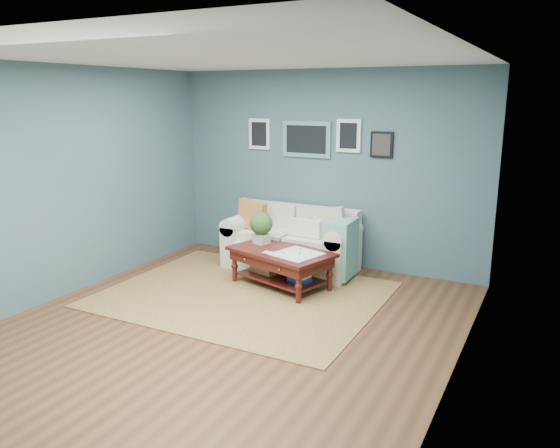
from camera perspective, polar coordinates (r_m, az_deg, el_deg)
The scene contains 4 objects.
room_shell at distance 5.48m, azimuth -5.17°, elevation 2.85°, with size 5.00×5.02×2.70m.
area_rug at distance 6.66m, azimuth -3.84°, elevation -7.33°, with size 3.21×2.57×0.01m, color brown.
loveseat at distance 7.48m, azimuth 1.77°, elevation -1.93°, with size 1.83×0.83×0.94m.
coffee_table at distance 6.84m, azimuth -0.26°, elevation -3.28°, with size 1.43×1.06×0.89m.
Camera 1 is at (2.91, -4.48, 2.35)m, focal length 35.00 mm.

